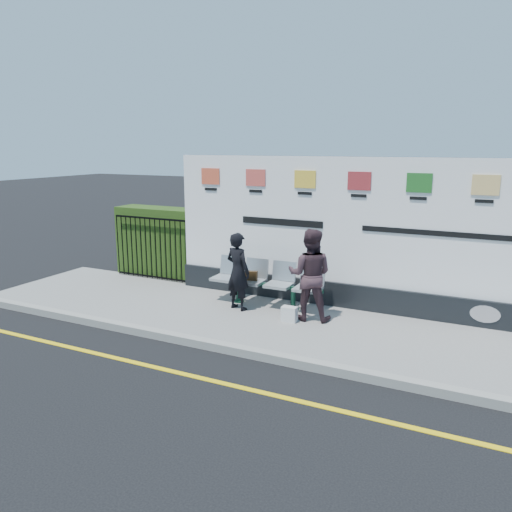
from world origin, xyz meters
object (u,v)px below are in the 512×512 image
Objects in this scene: bench at (265,294)px; woman_right at (310,275)px; billboard at (357,244)px; woman_left at (238,271)px.

woman_right reaches higher than bench.
woman_right is (-0.60, -1.06, -0.44)m from billboard.
billboard reaches higher than bench.
billboard is at bearing -130.31° from woman_right.
woman_left is at bearing -151.74° from billboard.
billboard reaches higher than woman_left.
woman_right is at bearing -161.21° from woman_left.
bench is at bearing -157.70° from billboard.
bench is at bearing -29.39° from woman_right.
billboard is 4.63× the size of woman_right.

